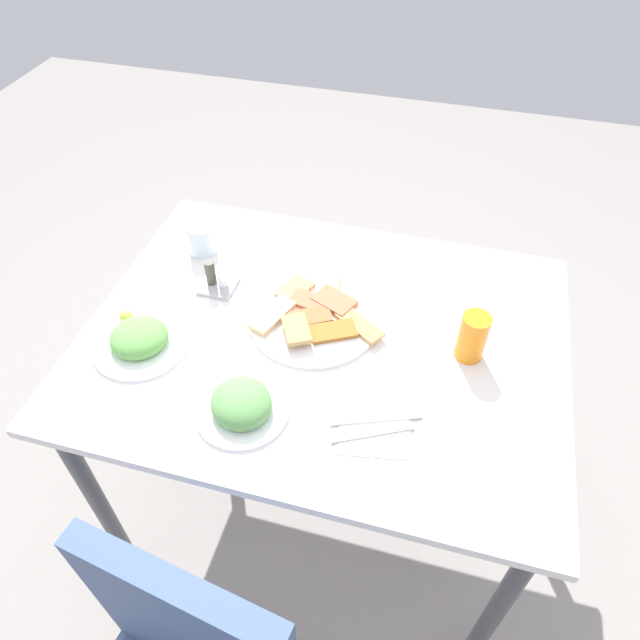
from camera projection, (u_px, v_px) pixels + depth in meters
The scene contains 11 objects.
ground_plane at pixel (323, 490), 1.94m from camera, with size 6.00×6.00×0.00m, color gray.
dining_table at pixel (324, 357), 1.45m from camera, with size 1.14×0.88×0.77m.
pide_platter at pixel (314, 316), 1.42m from camera, with size 0.34×0.33×0.04m.
salad_plate_greens at pixel (242, 405), 1.22m from camera, with size 0.20×0.20×0.07m.
salad_plate_rice at pixel (139, 339), 1.35m from camera, with size 0.23×0.23×0.06m.
soda_can at pixel (473, 337), 1.30m from camera, with size 0.07×0.07×0.12m, color orange.
drinking_glass at pixel (201, 239), 1.58m from camera, with size 0.08×0.08×0.09m, color silver.
paper_napkin at pixel (374, 427), 1.21m from camera, with size 0.15×0.15×0.00m, color white.
fork at pixel (376, 419), 1.21m from camera, with size 0.20×0.01×0.01m, color silver.
spoon at pixel (372, 433), 1.19m from camera, with size 0.18×0.01×0.01m, color silver.
condiment_caddy at pixel (217, 280), 1.49m from camera, with size 0.09×0.09×0.08m.
Camera 1 is at (-0.24, 0.92, 1.79)m, focal length 32.41 mm.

